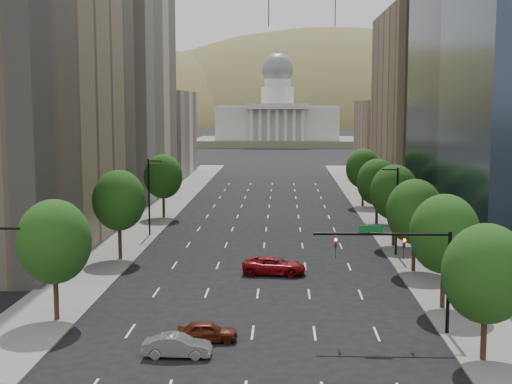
# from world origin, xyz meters

# --- Properties ---
(sidewalk_left) EXTENTS (6.00, 200.00, 0.15)m
(sidewalk_left) POSITION_xyz_m (-15.50, 60.00, 0.07)
(sidewalk_left) COLOR slate
(sidewalk_left) RESTS_ON ground
(sidewalk_right) EXTENTS (6.00, 200.00, 0.15)m
(sidewalk_right) POSITION_xyz_m (15.50, 60.00, 0.07)
(sidewalk_right) COLOR slate
(sidewalk_right) RESTS_ON ground
(midrise_cream_left) EXTENTS (14.00, 30.00, 35.00)m
(midrise_cream_left) POSITION_xyz_m (-25.00, 103.00, 17.50)
(midrise_cream_left) COLOR beige
(midrise_cream_left) RESTS_ON ground
(filler_left) EXTENTS (14.00, 26.00, 18.00)m
(filler_left) POSITION_xyz_m (-25.00, 136.00, 9.00)
(filler_left) COLOR beige
(filler_left) RESTS_ON ground
(parking_tan_right) EXTENTS (14.00, 30.00, 30.00)m
(parking_tan_right) POSITION_xyz_m (25.00, 100.00, 15.00)
(parking_tan_right) COLOR #8C7759
(parking_tan_right) RESTS_ON ground
(filler_right) EXTENTS (14.00, 26.00, 16.00)m
(filler_right) POSITION_xyz_m (25.00, 133.00, 8.00)
(filler_right) COLOR #8C7759
(filler_right) RESTS_ON ground
(tree_right_0) EXTENTS (5.20, 5.20, 8.39)m
(tree_right_0) POSITION_xyz_m (14.00, 25.00, 5.39)
(tree_right_0) COLOR #382316
(tree_right_0) RESTS_ON ground
(tree_right_1) EXTENTS (5.20, 5.20, 8.75)m
(tree_right_1) POSITION_xyz_m (14.00, 36.00, 5.75)
(tree_right_1) COLOR #382316
(tree_right_1) RESTS_ON ground
(tree_right_2) EXTENTS (5.20, 5.20, 8.61)m
(tree_right_2) POSITION_xyz_m (14.00, 48.00, 5.60)
(tree_right_2) COLOR #382316
(tree_right_2) RESTS_ON ground
(tree_right_3) EXTENTS (5.20, 5.20, 8.89)m
(tree_right_3) POSITION_xyz_m (14.00, 60.00, 5.89)
(tree_right_3) COLOR #382316
(tree_right_3) RESTS_ON ground
(tree_right_4) EXTENTS (5.20, 5.20, 8.46)m
(tree_right_4) POSITION_xyz_m (14.00, 74.00, 5.46)
(tree_right_4) COLOR #382316
(tree_right_4) RESTS_ON ground
(tree_right_5) EXTENTS (5.20, 5.20, 8.75)m
(tree_right_5) POSITION_xyz_m (14.00, 90.00, 5.75)
(tree_right_5) COLOR #382316
(tree_right_5) RESTS_ON ground
(tree_left_0) EXTENTS (5.20, 5.20, 8.75)m
(tree_left_0) POSITION_xyz_m (-14.00, 32.00, 5.75)
(tree_left_0) COLOR #382316
(tree_left_0) RESTS_ON ground
(tree_left_1) EXTENTS (5.20, 5.20, 8.97)m
(tree_left_1) POSITION_xyz_m (-14.00, 52.00, 5.96)
(tree_left_1) COLOR #382316
(tree_left_1) RESTS_ON ground
(tree_left_2) EXTENTS (5.20, 5.20, 8.68)m
(tree_left_2) POSITION_xyz_m (-14.00, 78.00, 5.68)
(tree_left_2) COLOR #382316
(tree_left_2) RESTS_ON ground
(streetlight_rn) EXTENTS (1.70, 0.20, 9.00)m
(streetlight_rn) POSITION_xyz_m (13.44, 55.00, 4.84)
(streetlight_rn) COLOR black
(streetlight_rn) RESTS_ON ground
(streetlight_ln) EXTENTS (1.70, 0.20, 9.00)m
(streetlight_ln) POSITION_xyz_m (-13.44, 65.00, 4.84)
(streetlight_ln) COLOR black
(streetlight_ln) RESTS_ON ground
(traffic_signal) EXTENTS (9.12, 0.40, 7.38)m
(traffic_signal) POSITION_xyz_m (10.53, 30.00, 5.17)
(traffic_signal) COLOR black
(traffic_signal) RESTS_ON ground
(capitol) EXTENTS (60.00, 40.00, 35.20)m
(capitol) POSITION_xyz_m (0.00, 249.71, 8.58)
(capitol) COLOR #596647
(capitol) RESTS_ON ground
(foothills) EXTENTS (720.00, 413.00, 263.00)m
(foothills) POSITION_xyz_m (34.67, 599.39, -37.78)
(foothills) COLOR brown
(foothills) RESTS_ON ground
(car_maroon) EXTENTS (4.09, 2.01, 1.34)m
(car_maroon) POSITION_xyz_m (-2.88, 28.06, 0.67)
(car_maroon) COLOR #531C0D
(car_maroon) RESTS_ON ground
(car_silver) EXTENTS (4.19, 1.52, 1.37)m
(car_silver) POSITION_xyz_m (-4.39, 25.21, 0.69)
(car_silver) COLOR gray
(car_silver) RESTS_ON ground
(car_red_far) EXTENTS (5.91, 3.11, 1.59)m
(car_red_far) POSITION_xyz_m (1.25, 46.69, 0.79)
(car_red_far) COLOR maroon
(car_red_far) RESTS_ON ground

